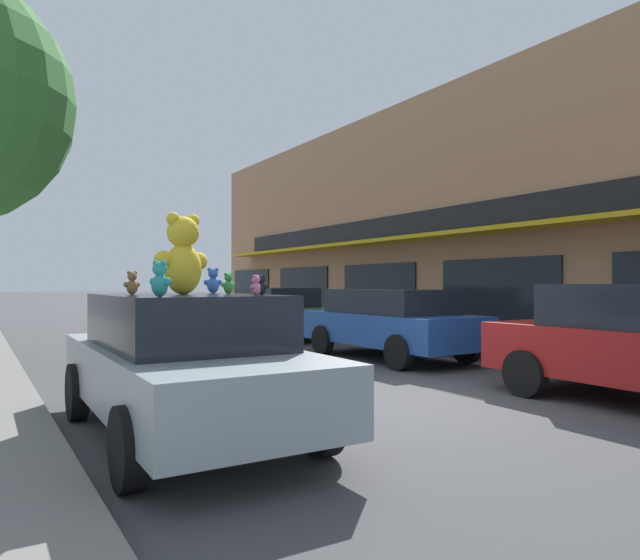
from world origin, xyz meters
The scene contains 14 objects.
ground_plane centered at (0.00, 0.00, 0.00)m, with size 260.00×260.00×0.00m, color #424244.
sidewalk_far centered at (5.81, 0.00, 0.06)m, with size 3.11×90.00×0.13m.
storefront_row centered at (13.47, 7.13, 3.93)m, with size 13.28×32.52×7.87m.
plush_art_car centered at (-3.05, -0.31, 0.83)m, with size 2.06×4.56×1.57m.
teddy_bear_giant centered at (-3.04, -0.21, 2.01)m, with size 0.69×0.47×0.91m.
teddy_bear_green centered at (-2.44, -0.08, 1.69)m, with size 0.19×0.12×0.25m.
teddy_bear_purple centered at (-2.81, 0.44, 1.68)m, with size 0.17×0.13×0.23m.
teddy_bear_brown centered at (-3.53, 0.07, 1.69)m, with size 0.20×0.13×0.27m.
teddy_bear_pink centered at (-2.58, -1.16, 1.67)m, with size 0.16×0.13×0.21m.
teddy_bear_black centered at (-2.38, -0.87, 1.68)m, with size 0.13×0.17×0.23m.
teddy_bear_blue centered at (-2.39, 0.55, 1.73)m, with size 0.25×0.18×0.33m.
teddy_bear_teal centered at (-3.61, -1.30, 1.73)m, with size 0.20×0.25×0.34m.
parked_car_far_center centered at (2.93, 3.58, 0.85)m, with size 2.03×4.54×1.56m.
parked_car_far_right centered at (2.93, 9.20, 0.84)m, with size 2.04×4.36×1.56m.
Camera 1 is at (-5.07, -6.48, 1.69)m, focal length 32.00 mm.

